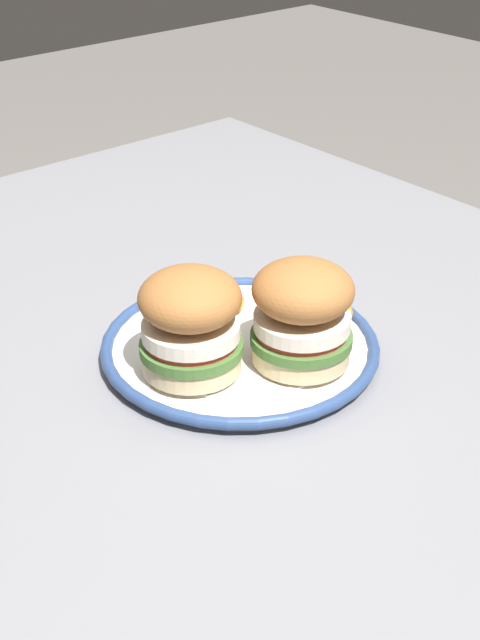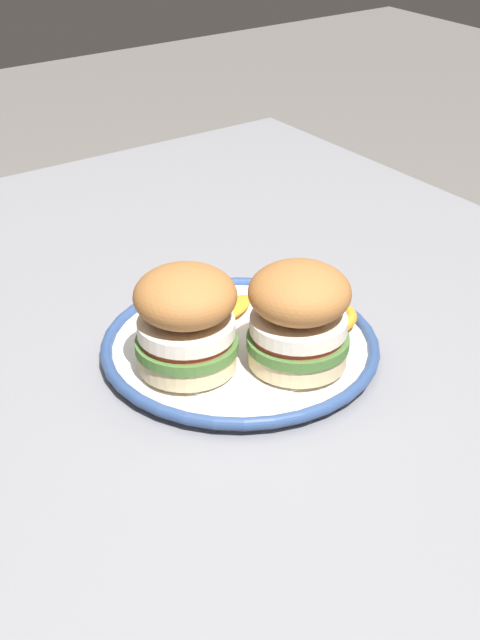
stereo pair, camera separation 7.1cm
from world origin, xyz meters
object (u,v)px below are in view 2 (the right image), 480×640
object	(u,v)px
sandwich_half_right	(183,316)
sandwich_half_left	(299,315)
dining_table	(273,438)
dinner_plate	(240,347)

from	to	relation	value
sandwich_half_right	sandwich_half_left	bearing A→B (deg)	-124.00
dining_table	dinner_plate	bearing A→B (deg)	74.98
dining_table	dinner_plate	size ratio (longest dim) A/B	4.38
dinner_plate	sandwich_half_left	size ratio (longest dim) A/B	2.09
dining_table	dinner_plate	xyz separation A→B (m)	(0.01, 0.04, 0.12)
dining_table	dinner_plate	world-z (taller)	dinner_plate
dining_table	sandwich_half_right	bearing A→B (deg)	87.23
sandwich_half_left	dinner_plate	bearing A→B (deg)	18.06
sandwich_half_right	dining_table	bearing A→B (deg)	-92.77
dinner_plate	sandwich_half_right	distance (m)	0.09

